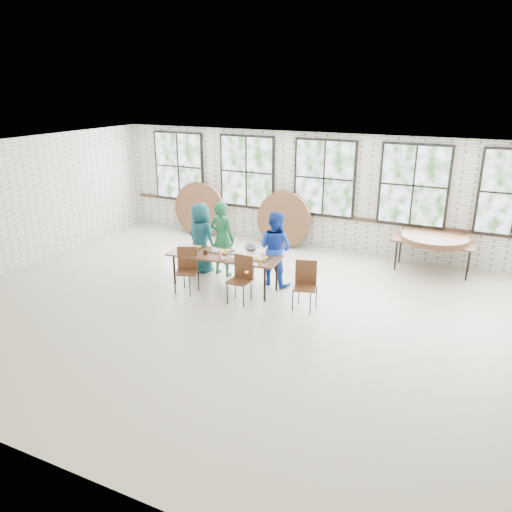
{
  "coord_description": "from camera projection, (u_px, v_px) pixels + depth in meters",
  "views": [
    {
      "loc": [
        3.85,
        -7.68,
        4.17
      ],
      "look_at": [
        0.0,
        0.4,
        1.05
      ],
      "focal_mm": 35.0,
      "sensor_mm": 36.0,
      "label": 1
    }
  ],
  "objects": [
    {
      "name": "chair_spare",
      "position": [
        305.0,
        281.0,
        9.61
      ],
      "size": [
        0.51,
        0.5,
        0.95
      ],
      "rotation": [
        0.0,
        0.0,
        0.28
      ],
      "color": "#54301C",
      "rests_on": "ground"
    },
    {
      "name": "round_tops_leaning",
      "position": [
        240.0,
        214.0,
        13.75
      ],
      "size": [
        4.22,
        0.38,
        1.49
      ],
      "color": "brown",
      "rests_on": "ground"
    },
    {
      "name": "adult_blue",
      "position": [
        275.0,
        248.0,
        10.67
      ],
      "size": [
        0.9,
        0.76,
        1.63
      ],
      "primitive_type": "imported",
      "rotation": [
        0.0,
        0.0,
        2.94
      ],
      "color": "#1A41BB",
      "rests_on": "ground"
    },
    {
      "name": "toddler",
      "position": [
        251.0,
        261.0,
        11.03
      ],
      "size": [
        0.64,
        0.48,
        0.88
      ],
      "primitive_type": "imported",
      "rotation": [
        0.0,
        0.0,
        3.44
      ],
      "color": "#14133D",
      "rests_on": "ground"
    },
    {
      "name": "adult_green",
      "position": [
        222.0,
        239.0,
        11.19
      ],
      "size": [
        0.68,
        0.49,
        1.71
      ],
      "primitive_type": "imported",
      "rotation": [
        0.0,
        0.0,
        3.0
      ],
      "color": "#1B683B",
      "rests_on": "ground"
    },
    {
      "name": "adult_teal",
      "position": [
        201.0,
        238.0,
        11.43
      ],
      "size": [
        0.91,
        0.73,
        1.61
      ],
      "primitive_type": "imported",
      "rotation": [
        0.0,
        0.0,
        2.84
      ],
      "color": "#18555C",
      "rests_on": "ground"
    },
    {
      "name": "round_tops_stacked",
      "position": [
        435.0,
        238.0,
        11.4
      ],
      "size": [
        1.5,
        1.5,
        0.13
      ],
      "color": "brown",
      "rests_on": "storage_table"
    },
    {
      "name": "tabletop_clutter",
      "position": [
        227.0,
        255.0,
        10.43
      ],
      "size": [
        2.06,
        0.62,
        0.11
      ],
      "color": "black",
      "rests_on": "dining_table"
    },
    {
      "name": "room",
      "position": [
        324.0,
        180.0,
        12.67
      ],
      "size": [
        12.0,
        12.0,
        12.0
      ],
      "color": "#BEB397",
      "rests_on": "ground"
    },
    {
      "name": "chair_near_left",
      "position": [
        187.0,
        266.0,
        10.4
      ],
      "size": [
        0.55,
        0.54,
        0.95
      ],
      "rotation": [
        0.0,
        0.0,
        0.41
      ],
      "color": "#54301C",
      "rests_on": "ground"
    },
    {
      "name": "chair_near_right",
      "position": [
        242.0,
        275.0,
        9.91
      ],
      "size": [
        0.44,
        0.42,
        0.95
      ],
      "rotation": [
        0.0,
        0.0,
        -0.04
      ],
      "color": "#54301C",
      "rests_on": "ground"
    },
    {
      "name": "dining_table",
      "position": [
        224.0,
        257.0,
        10.52
      ],
      "size": [
        2.46,
        0.99,
        0.74
      ],
      "rotation": [
        0.0,
        0.0,
        0.08
      ],
      "color": "brown",
      "rests_on": "ground"
    },
    {
      "name": "storage_table",
      "position": [
        434.0,
        243.0,
        11.44
      ],
      "size": [
        1.82,
        0.8,
        0.74
      ],
      "rotation": [
        0.0,
        0.0,
        -0.03
      ],
      "color": "brown",
      "rests_on": "ground"
    }
  ]
}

